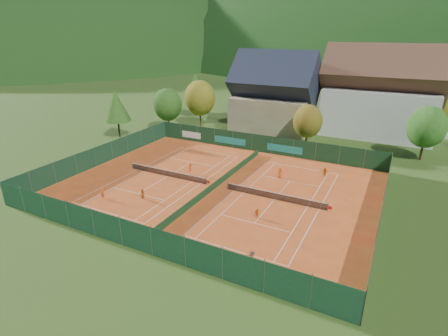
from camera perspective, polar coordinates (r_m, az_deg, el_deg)
ground at (r=46.34m, az=-1.13°, el=-3.13°), size 600.00×600.00×0.00m
clay_pad at (r=46.33m, az=-1.13°, el=-3.11°), size 40.00×32.00×0.01m
court_markings_left at (r=50.30m, az=-9.19°, el=-1.32°), size 11.03×23.83×0.00m
court_markings_right at (r=43.47m, az=8.24°, el=-5.08°), size 11.03×23.83×0.00m
tennis_net_left at (r=50.02m, az=-9.08°, el=-0.83°), size 13.30×0.10×1.02m
tennis_net_right at (r=43.21m, az=8.47°, el=-4.53°), size 13.30×0.10×1.02m
court_divider at (r=46.12m, az=-1.14°, el=-2.55°), size 0.03×28.80×1.00m
fence_north at (r=59.58m, az=5.78°, el=4.01°), size 40.00×0.10×3.00m
fence_south at (r=34.08m, az=-14.20°, el=-10.76°), size 40.00×0.04×3.00m
fence_west at (r=57.37m, az=-19.05°, el=2.24°), size 0.04×32.00×3.00m
fence_east at (r=41.16m, az=24.40°, el=-6.24°), size 0.09×32.00×3.00m
chalet at (r=72.00m, az=8.23°, el=11.19°), size 16.20×12.00×16.00m
hotel_block_a at (r=74.11m, az=24.10°, el=10.46°), size 21.60×11.00×17.25m
tree_west_front at (r=72.19m, az=-9.20°, el=10.17°), size 5.72×5.72×8.69m
tree_west_mid at (r=74.79m, az=-3.96°, el=11.31°), size 6.44×6.44×9.78m
tree_west_back at (r=84.50m, az=-4.70°, el=12.94°), size 5.60×5.60×10.00m
tree_center at (r=62.41m, az=13.52°, el=7.43°), size 5.01×5.01×7.60m
tree_east_front at (r=62.73m, az=30.20°, el=5.79°), size 5.72×5.72×8.69m
tree_west_side at (r=69.90m, az=-17.18°, el=9.68°), size 5.04×5.04×9.00m
tree_east_back at (r=78.28m, az=31.59°, el=9.18°), size 7.15×7.15×10.86m
mountain_backdrop at (r=276.99m, az=28.45°, el=6.70°), size 820.00×530.00×242.00m
ball_hopper at (r=32.51m, az=4.60°, el=-13.83°), size 0.34×0.34×0.80m
loose_ball_0 at (r=44.66m, az=-13.12°, el=-4.66°), size 0.07×0.07×0.07m
loose_ball_1 at (r=34.59m, az=-0.25°, el=-12.38°), size 0.07×0.07×0.07m
player_left_near at (r=45.44m, az=-19.20°, el=-3.85°), size 0.58×0.41×1.53m
player_left_mid at (r=43.95m, az=-13.17°, el=-4.18°), size 0.78×0.69×1.35m
player_left_far at (r=50.67m, az=-5.47°, el=-0.00°), size 1.18×1.04×1.59m
player_right_near at (r=38.94m, az=5.42°, el=-7.32°), size 0.71×0.70×1.20m
player_right_far_a at (r=49.41m, az=9.13°, el=-0.81°), size 0.84×0.65×1.52m
player_right_far_b at (r=51.36m, az=16.13°, el=-0.64°), size 1.24×0.40×1.34m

